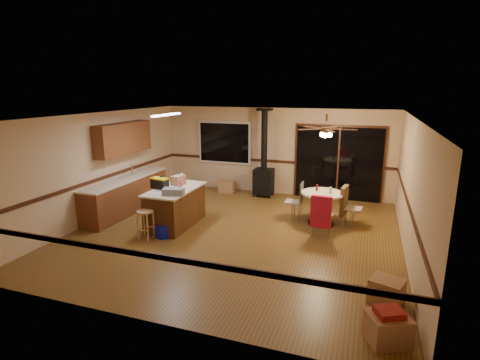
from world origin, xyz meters
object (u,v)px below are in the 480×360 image
at_px(toolbox_black, 160,184).
at_px(box_corner_a, 388,329).
at_px(chair_right, 345,201).
at_px(wood_stove, 264,172).
at_px(blue_bucket, 163,231).
at_px(box_corner_b, 387,291).
at_px(kitchen_island, 176,207).
at_px(toolbox_grey, 173,192).
at_px(chair_near, 321,212).
at_px(box_under_window, 226,186).
at_px(dining_table, 322,202).
at_px(chair_left, 298,197).
at_px(bar_stool, 146,225).

relative_size(toolbox_black, box_corner_a, 0.79).
distance_m(toolbox_black, chair_right, 4.33).
distance_m(wood_stove, box_corner_a, 6.80).
relative_size(blue_bucket, box_corner_b, 0.69).
distance_m(kitchen_island, toolbox_grey, 0.74).
distance_m(chair_right, box_corner_b, 3.31).
bearing_deg(chair_near, toolbox_grey, -165.64).
distance_m(toolbox_grey, box_under_window, 3.67).
relative_size(toolbox_grey, box_under_window, 0.98).
xyz_separation_m(wood_stove, chair_right, (2.46, -1.77, -0.13)).
bearing_deg(kitchen_island, chair_near, 5.44).
relative_size(toolbox_grey, dining_table, 0.45).
xyz_separation_m(toolbox_grey, chair_right, (3.53, 1.75, -0.37)).
xyz_separation_m(blue_bucket, box_corner_b, (4.52, -1.15, 0.05)).
xyz_separation_m(wood_stove, toolbox_grey, (-1.07, -3.53, 0.24)).
bearing_deg(wood_stove, toolbox_grey, -106.90).
bearing_deg(toolbox_black, box_under_window, 82.75).
bearing_deg(kitchen_island, wood_stove, 66.91).
bearing_deg(box_under_window, chair_left, -35.12).
distance_m(kitchen_island, bar_stool, 0.97).
bearing_deg(chair_left, box_corner_b, -58.68).
bearing_deg(box_corner_a, box_under_window, 126.93).
bearing_deg(wood_stove, bar_stool, -110.94).
bearing_deg(toolbox_grey, box_corner_a, -28.88).
bearing_deg(chair_near, box_corner_b, -60.27).
xyz_separation_m(dining_table, chair_near, (0.09, -0.88, 0.06)).
relative_size(toolbox_black, box_corner_b, 0.86).
xyz_separation_m(chair_left, box_corner_a, (1.93, -4.18, -0.40)).
height_order(chair_near, chair_right, same).
bearing_deg(toolbox_grey, chair_near, 14.36).
distance_m(toolbox_black, bar_stool, 1.07).
relative_size(dining_table, box_corner_b, 2.15).
distance_m(blue_bucket, box_corner_b, 4.66).
relative_size(bar_stool, box_corner_b, 1.35).
height_order(wood_stove, chair_near, wood_stove).
bearing_deg(bar_stool, toolbox_black, 96.87).
xyz_separation_m(toolbox_grey, box_corner_a, (4.35, -2.40, -0.78)).
height_order(toolbox_black, box_under_window, toolbox_black).
height_order(blue_bucket, box_under_window, box_under_window).
height_order(bar_stool, blue_bucket, bar_stool).
xyz_separation_m(wood_stove, chair_left, (1.35, -1.75, -0.14)).
xyz_separation_m(kitchen_island, box_corner_a, (4.58, -2.88, -0.26)).
height_order(box_under_window, box_corner_a, box_corner_a).
bearing_deg(dining_table, bar_stool, -148.46).
distance_m(blue_bucket, box_corner_a, 4.98).
relative_size(blue_bucket, box_under_window, 0.69).
bearing_deg(chair_left, bar_stool, -142.19).
relative_size(wood_stove, box_under_window, 5.46).
relative_size(blue_bucket, chair_near, 0.46).
distance_m(kitchen_island, toolbox_black, 0.65).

